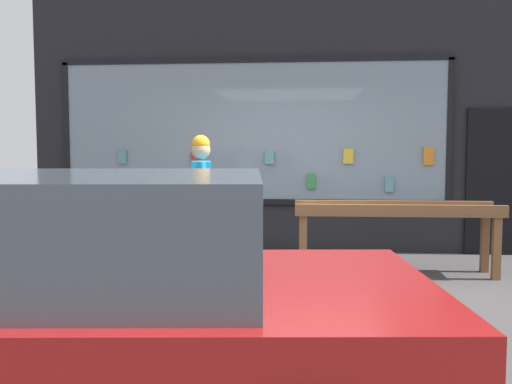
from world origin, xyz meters
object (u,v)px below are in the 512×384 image
at_px(display_table_right, 396,217).
at_px(small_dog, 163,262).
at_px(parked_car, 42,301).
at_px(person_browsing, 201,196).
at_px(sandwich_board_sign, 0,229).
at_px(display_table_left, 164,210).

bearing_deg(display_table_right, small_dog, -162.66).
relative_size(display_table_right, parked_car, 0.58).
bearing_deg(small_dog, person_browsing, -75.40).
relative_size(display_table_right, sandwich_board_sign, 2.56).
bearing_deg(sandwich_board_sign, display_table_left, 10.71).
xyz_separation_m(display_table_right, parked_car, (-2.46, -4.15, 0.04)).
height_order(display_table_left, display_table_right, display_table_left).
height_order(display_table_right, person_browsing, person_browsing).
bearing_deg(person_browsing, display_table_right, -88.45).
relative_size(display_table_right, small_dog, 4.72).
bearing_deg(small_dog, parked_car, 160.90).
relative_size(person_browsing, small_dog, 3.23).
distance_m(display_table_left, person_browsing, 0.82).
distance_m(display_table_right, sandwich_board_sign, 5.06).
xyz_separation_m(person_browsing, sandwich_board_sign, (-2.76, 0.56, -0.50)).
distance_m(display_table_left, small_dog, 0.99).
distance_m(display_table_left, display_table_right, 2.87).
relative_size(display_table_left, parked_car, 0.58).
height_order(small_dog, sandwich_board_sign, sandwich_board_sign).
bearing_deg(small_dog, sandwich_board_sign, 47.44).
bearing_deg(display_table_left, parked_car, -84.34).
bearing_deg(display_table_left, small_dog, -77.05).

